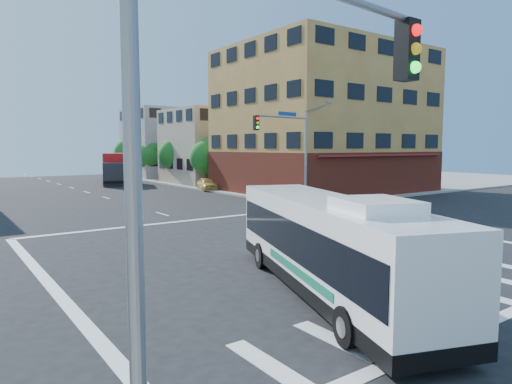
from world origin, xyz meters
TOP-DOWN VIEW (x-y plane):
  - ground at (0.00, 0.00)m, footprint 120.00×120.00m
  - sidewalk_ne at (35.00, 35.00)m, footprint 50.00×50.00m
  - corner_building_ne at (19.99, 18.48)m, footprint 18.10×15.44m
  - building_east_near at (16.98, 33.98)m, footprint 12.06×10.06m
  - building_east_far at (16.98, 47.98)m, footprint 12.06×10.06m
  - signal_mast_ne at (9.08, 10.62)m, footprint 7.91×1.13m
  - signal_mast_sw at (-9.08, -10.64)m, footprint 7.91×1.01m
  - street_tree_a at (11.90, 27.92)m, footprint 3.60×3.60m
  - street_tree_b at (11.90, 35.92)m, footprint 3.80×3.80m
  - street_tree_c at (11.90, 43.92)m, footprint 3.40×3.40m
  - street_tree_d at (11.90, 51.92)m, footprint 4.00×4.00m
  - transit_bus at (-2.85, -5.52)m, footprint 5.98×11.07m
  - box_truck at (5.37, 38.80)m, footprint 4.92×8.55m
  - parked_car at (10.72, 25.87)m, footprint 2.54×4.16m

SIDE VIEW (x-z plane):
  - ground at x=0.00m, z-range 0.00..0.00m
  - sidewalk_ne at x=35.00m, z-range 0.00..0.15m
  - parked_car at x=10.72m, z-range 0.00..1.32m
  - transit_bus at x=-2.85m, z-range -0.04..3.20m
  - box_truck at x=5.37m, z-range -0.06..3.65m
  - street_tree_c at x=11.90m, z-range 0.82..6.11m
  - street_tree_a at x=11.90m, z-range 0.83..6.35m
  - street_tree_b at x=11.90m, z-range 0.85..6.65m
  - street_tree_d at x=11.90m, z-range 0.87..6.90m
  - building_east_near at x=16.98m, z-range 0.01..9.01m
  - signal_mast_ne at x=9.08m, z-range 0.95..9.02m
  - signal_mast_sw at x=-9.08m, z-range 0.95..9.02m
  - building_east_far at x=16.98m, z-range 0.01..10.01m
  - corner_building_ne at x=19.99m, z-range -1.11..12.89m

